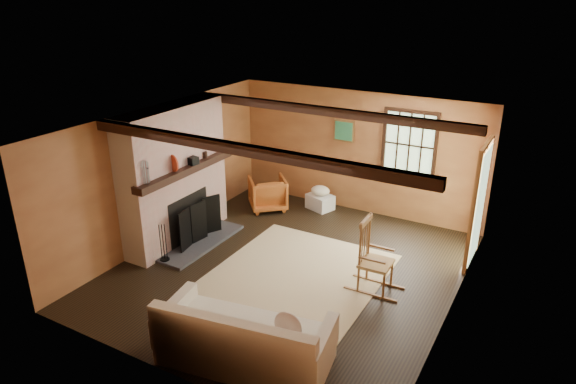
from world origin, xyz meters
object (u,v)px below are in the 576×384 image
Objects in this scene: sofa at (244,343)px; laundry_basket at (320,202)px; fireplace at (176,181)px; armchair at (268,193)px; rocking_chair at (373,260)px.

sofa reaches higher than laundry_basket.
sofa is at bearing -37.39° from fireplace.
fireplace is 2.16m from armchair.
laundry_basket is at bearing 39.30° from rocking_chair.
fireplace is at bearing 90.52° from rocking_chair.
armchair is (-2.17, 4.08, 0.03)m from sofa.
fireplace is 4.80× the size of laundry_basket.
sofa is at bearing 76.05° from armchair.
rocking_chair is at bearing -49.03° from laundry_basket.
fireplace is 3.33× the size of armchair.
sofa is (2.84, -2.17, -0.81)m from fireplace.
fireplace is 3.63m from rocking_chair.
fireplace is at bearing 28.77° from armchair.
fireplace reaches higher than sofa.
laundry_basket is at bearing 166.47° from armchair.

